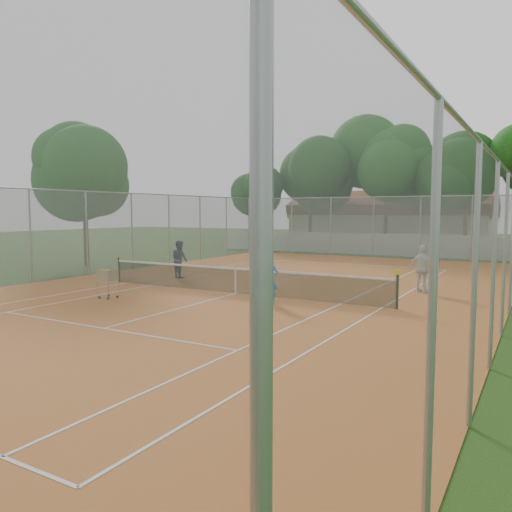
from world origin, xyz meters
The scene contains 12 objects.
ground centered at (0.00, 0.00, 0.00)m, with size 120.00×120.00×0.00m, color #1A360E.
court_pad centered at (0.00, 0.00, 0.01)m, with size 18.00×34.00×0.02m, color #C16225.
court_lines centered at (0.00, 0.00, 0.02)m, with size 10.98×23.78×0.01m, color white.
tennis_net centered at (0.00, 0.00, 0.51)m, with size 11.88×0.10×0.98m, color black.
perimeter_fence centered at (0.00, 0.00, 2.00)m, with size 18.00×34.00×4.00m, color slate.
boundary_wall centered at (0.00, 19.00, 0.75)m, with size 26.00×0.30×1.50m, color white.
clubhouse centered at (-2.00, 29.00, 2.20)m, with size 16.40×9.00×4.40m, color beige.
tropical_trees centered at (0.00, 22.00, 5.00)m, with size 29.00×19.00×10.00m, color black.
player_near centered at (2.08, -1.21, 0.82)m, with size 0.58×0.38×1.60m, color blue.
player_far_left centered at (-4.57, 2.41, 0.88)m, with size 0.84×0.65×1.72m, color #27194D.
player_far_right centered at (5.93, 3.75, 0.91)m, with size 1.05×0.44×1.79m, color silver.
ball_hopper centered at (-3.24, -3.17, 0.58)m, with size 0.54×0.54×1.13m, color #AFAEB5.
Camera 1 is at (9.81, -15.43, 3.06)m, focal length 35.00 mm.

